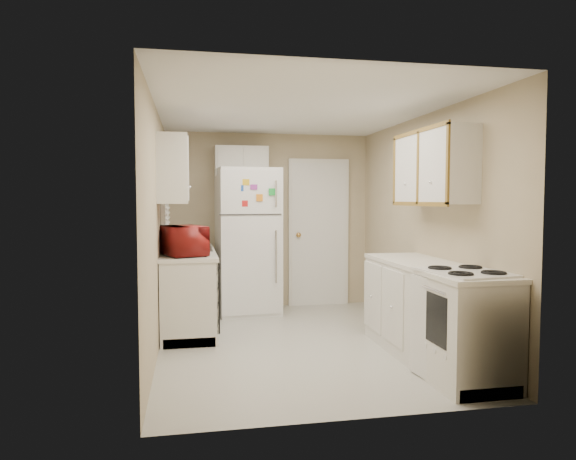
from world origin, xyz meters
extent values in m
plane|color=beige|center=(0.00, 0.00, 0.00)|extent=(3.80, 3.80, 0.00)
plane|color=white|center=(0.00, 0.00, 2.40)|extent=(3.80, 3.80, 0.00)
plane|color=tan|center=(-1.40, 0.00, 1.20)|extent=(3.80, 3.80, 0.00)
plane|color=tan|center=(1.40, 0.00, 1.20)|extent=(3.80, 3.80, 0.00)
plane|color=tan|center=(0.00, 1.90, 1.20)|extent=(2.80, 2.80, 0.00)
plane|color=tan|center=(0.00, -1.90, 1.20)|extent=(2.80, 2.80, 0.00)
cube|color=silver|center=(-1.10, 0.90, 0.45)|extent=(0.60, 1.80, 0.90)
cube|color=black|center=(-0.81, 0.30, 0.49)|extent=(0.03, 0.58, 0.72)
cube|color=gray|center=(-1.10, 1.05, 0.86)|extent=(0.54, 0.74, 0.16)
imported|color=maroon|center=(-1.15, 0.37, 1.05)|extent=(0.64, 0.50, 0.38)
imported|color=silver|center=(-1.15, 1.59, 1.00)|extent=(0.12, 0.12, 0.20)
cube|color=silver|center=(-1.36, 1.05, 1.60)|extent=(0.10, 0.98, 1.08)
cube|color=silver|center=(-1.25, 0.22, 1.80)|extent=(0.30, 0.45, 0.70)
cube|color=white|center=(-0.34, 1.56, 0.95)|extent=(0.83, 0.81, 1.90)
cube|color=silver|center=(-0.40, 1.75, 2.00)|extent=(0.70, 0.30, 0.40)
cube|color=white|center=(0.70, 1.86, 1.02)|extent=(0.86, 0.06, 2.08)
cube|color=silver|center=(1.10, -0.80, 0.45)|extent=(0.60, 2.00, 0.90)
cube|color=white|center=(1.11, -1.37, 0.43)|extent=(0.66, 0.78, 0.86)
cube|color=silver|center=(1.25, -0.50, 1.80)|extent=(0.30, 1.20, 0.70)
camera|label=1|loc=(-1.08, -5.15, 1.49)|focal=32.00mm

